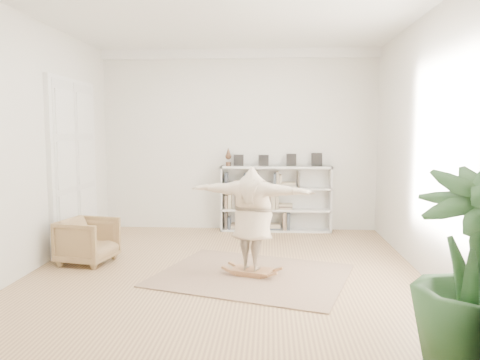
{
  "coord_description": "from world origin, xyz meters",
  "views": [
    {
      "loc": [
        0.63,
        -6.44,
        2.0
      ],
      "look_at": [
        0.19,
        0.4,
        1.28
      ],
      "focal_mm": 35.0,
      "sensor_mm": 36.0,
      "label": 1
    }
  ],
  "objects_px": {
    "bookshelf": "(276,199)",
    "rocker_board": "(252,271)",
    "armchair": "(88,241)",
    "houseplant": "(471,270)",
    "person": "(252,216)"
  },
  "relations": [
    {
      "from": "armchair",
      "to": "houseplant",
      "type": "relative_size",
      "value": 0.44
    },
    {
      "from": "armchair",
      "to": "rocker_board",
      "type": "distance_m",
      "value": 2.57
    },
    {
      "from": "armchair",
      "to": "houseplant",
      "type": "bearing_deg",
      "value": -111.87
    },
    {
      "from": "armchair",
      "to": "person",
      "type": "height_order",
      "value": "person"
    },
    {
      "from": "bookshelf",
      "to": "houseplant",
      "type": "xyz_separation_m",
      "value": [
        1.56,
        -5.37,
        0.21
      ]
    },
    {
      "from": "person",
      "to": "houseplant",
      "type": "bearing_deg",
      "value": 146.05
    },
    {
      "from": "armchair",
      "to": "person",
      "type": "relative_size",
      "value": 0.43
    },
    {
      "from": "person",
      "to": "houseplant",
      "type": "height_order",
      "value": "houseplant"
    },
    {
      "from": "person",
      "to": "houseplant",
      "type": "xyz_separation_m",
      "value": [
        1.91,
        -2.39,
        0.0
      ]
    },
    {
      "from": "rocker_board",
      "to": "houseplant",
      "type": "xyz_separation_m",
      "value": [
        1.91,
        -2.39,
        0.78
      ]
    },
    {
      "from": "bookshelf",
      "to": "armchair",
      "type": "relative_size",
      "value": 2.94
    },
    {
      "from": "rocker_board",
      "to": "person",
      "type": "xyz_separation_m",
      "value": [
        0.0,
        0.0,
        0.77
      ]
    },
    {
      "from": "bookshelf",
      "to": "rocker_board",
      "type": "relative_size",
      "value": 3.53
    },
    {
      "from": "bookshelf",
      "to": "rocker_board",
      "type": "xyz_separation_m",
      "value": [
        -0.35,
        -2.97,
        -0.56
      ]
    },
    {
      "from": "armchair",
      "to": "houseplant",
      "type": "distance_m",
      "value": 5.3
    }
  ]
}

